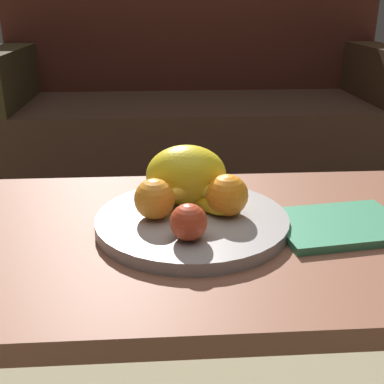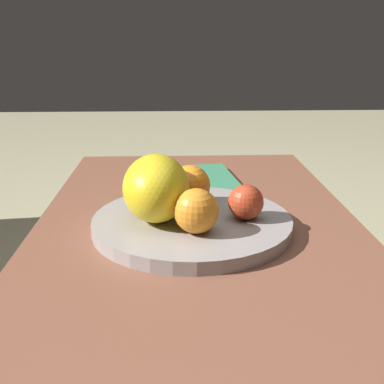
# 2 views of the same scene
# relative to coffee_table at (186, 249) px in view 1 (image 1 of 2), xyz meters

# --- Properties ---
(coffee_table) EXTENTS (1.18, 0.64, 0.39)m
(coffee_table) POSITION_rel_coffee_table_xyz_m (0.00, 0.00, 0.00)
(coffee_table) COLOR brown
(coffee_table) RESTS_ON ground_plane
(couch) EXTENTS (1.70, 0.70, 0.90)m
(couch) POSITION_rel_coffee_table_xyz_m (0.12, 1.32, -0.04)
(couch) COLOR black
(couch) RESTS_ON ground_plane
(fruit_bowl) EXTENTS (0.38, 0.38, 0.03)m
(fruit_bowl) POSITION_rel_coffee_table_xyz_m (0.01, 0.01, 0.05)
(fruit_bowl) COLOR gray
(fruit_bowl) RESTS_ON coffee_table
(melon_large_front) EXTENTS (0.16, 0.12, 0.12)m
(melon_large_front) POSITION_rel_coffee_table_xyz_m (0.01, 0.08, 0.13)
(melon_large_front) COLOR yellow
(melon_large_front) RESTS_ON fruit_bowl
(orange_front) EXTENTS (0.08, 0.08, 0.08)m
(orange_front) POSITION_rel_coffee_table_xyz_m (-0.06, 0.01, 0.10)
(orange_front) COLOR orange
(orange_front) RESTS_ON fruit_bowl
(orange_left) EXTENTS (0.08, 0.08, 0.08)m
(orange_left) POSITION_rel_coffee_table_xyz_m (0.08, 0.02, 0.11)
(orange_left) COLOR orange
(orange_left) RESTS_ON fruit_bowl
(apple_front) EXTENTS (0.07, 0.07, 0.07)m
(apple_front) POSITION_rel_coffee_table_xyz_m (0.00, -0.09, 0.10)
(apple_front) COLOR #B63B1F
(apple_front) RESTS_ON fruit_bowl
(banana_bunch) EXTENTS (0.16, 0.15, 0.06)m
(banana_bunch) POSITION_rel_coffee_table_xyz_m (0.03, 0.05, 0.10)
(banana_bunch) COLOR gold
(banana_bunch) RESTS_ON fruit_bowl
(magazine) EXTENTS (0.27, 0.21, 0.02)m
(magazine) POSITION_rel_coffee_table_xyz_m (0.30, -0.01, 0.05)
(magazine) COLOR #3A845E
(magazine) RESTS_ON coffee_table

